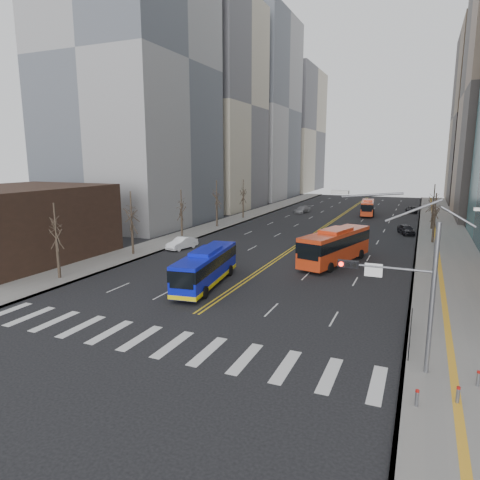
# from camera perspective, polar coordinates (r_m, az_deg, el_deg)

# --- Properties ---
(ground) EXTENTS (220.00, 220.00, 0.00)m
(ground) POSITION_cam_1_polar(r_m,az_deg,el_deg) (27.40, -11.10, -13.10)
(ground) COLOR black
(sidewalk_right) EXTENTS (7.00, 130.00, 0.15)m
(sidewalk_right) POSITION_cam_1_polar(r_m,az_deg,el_deg) (66.53, 25.50, 0.33)
(sidewalk_right) COLOR gray
(sidewalk_right) RESTS_ON ground
(sidewalk_left) EXTENTS (5.00, 130.00, 0.15)m
(sidewalk_left) POSITION_cam_1_polar(r_m,az_deg,el_deg) (73.28, -2.06, 2.27)
(sidewalk_left) COLOR gray
(sidewalk_left) RESTS_ON ground
(crosswalk) EXTENTS (26.70, 4.00, 0.01)m
(crosswalk) POSITION_cam_1_polar(r_m,az_deg,el_deg) (27.39, -11.10, -13.08)
(crosswalk) COLOR silver
(crosswalk) RESTS_ON ground
(centerline) EXTENTS (0.55, 100.00, 0.01)m
(centerline) POSITION_cam_1_polar(r_m,az_deg,el_deg) (77.69, 12.26, 2.47)
(centerline) COLOR gold
(centerline) RESTS_ON ground
(office_towers) EXTENTS (83.00, 134.00, 58.00)m
(office_towers) POSITION_cam_1_polar(r_m,az_deg,el_deg) (91.10, 14.70, 18.68)
(office_towers) COLOR gray
(office_towers) RESTS_ON ground
(storefront) EXTENTS (14.00, 18.00, 8.00)m
(storefront) POSITION_cam_1_polar(r_m,az_deg,el_deg) (52.31, -27.75, 1.90)
(storefront) COLOR black
(storefront) RESTS_ON ground
(signal_mast) EXTENTS (5.37, 0.37, 9.39)m
(signal_mast) POSITION_cam_1_polar(r_m,az_deg,el_deg) (23.39, 20.89, -5.19)
(signal_mast) COLOR slate
(signal_mast) RESTS_ON ground
(pedestrian_railing) EXTENTS (0.06, 6.06, 1.02)m
(pedestrian_railing) POSITION_cam_1_polar(r_m,az_deg,el_deg) (28.45, 21.80, -10.98)
(pedestrian_railing) COLOR black
(pedestrian_railing) RESTS_ON sidewalk_right
(bollards) EXTENTS (2.87, 3.17, 0.78)m
(bollards) POSITION_cam_1_polar(r_m,az_deg,el_deg) (23.00, 26.40, -17.46)
(bollards) COLOR slate
(bollards) RESTS_ON sidewalk_right
(street_trees) EXTENTS (35.20, 47.20, 7.60)m
(street_trees) POSITION_cam_1_polar(r_m,az_deg,el_deg) (59.48, 1.78, 4.93)
(street_trees) COLOR #30261D
(street_trees) RESTS_ON ground
(blue_bus) EXTENTS (3.82, 11.21, 3.23)m
(blue_bus) POSITION_cam_1_polar(r_m,az_deg,el_deg) (37.64, -4.55, -3.53)
(blue_bus) COLOR #0C17C1
(blue_bus) RESTS_ON ground
(red_bus_near) EXTENTS (5.70, 12.11, 3.73)m
(red_bus_near) POSITION_cam_1_polar(r_m,az_deg,el_deg) (46.38, 12.60, -0.53)
(red_bus_near) COLOR red
(red_bus_near) RESTS_ON ground
(red_bus_far) EXTENTS (3.15, 9.89, 3.12)m
(red_bus_far) POSITION_cam_1_polar(r_m,az_deg,el_deg) (87.30, 16.64, 4.32)
(red_bus_far) COLOR red
(red_bus_far) RESTS_ON ground
(car_white) EXTENTS (2.43, 4.65, 1.46)m
(car_white) POSITION_cam_1_polar(r_m,az_deg,el_deg) (53.12, -7.75, -0.41)
(car_white) COLOR white
(car_white) RESTS_ON ground
(car_dark_mid) EXTENTS (3.00, 4.58, 1.45)m
(car_dark_mid) POSITION_cam_1_polar(r_m,az_deg,el_deg) (67.39, 21.27, 1.33)
(car_dark_mid) COLOR black
(car_dark_mid) RESTS_ON ground
(car_silver) EXTENTS (2.93, 5.11, 1.39)m
(car_silver) POSITION_cam_1_polar(r_m,az_deg,el_deg) (88.35, 8.32, 4.05)
(car_silver) COLOR gray
(car_silver) RESTS_ON ground
(car_dark_far) EXTENTS (2.55, 4.61, 1.22)m
(car_dark_far) POSITION_cam_1_polar(r_m,az_deg,el_deg) (94.62, 21.91, 3.77)
(car_dark_far) COLOR black
(car_dark_far) RESTS_ON ground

